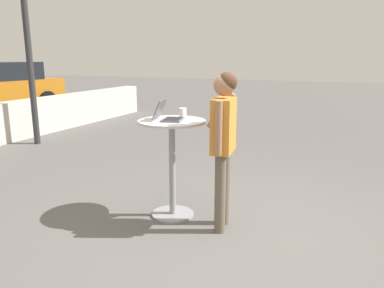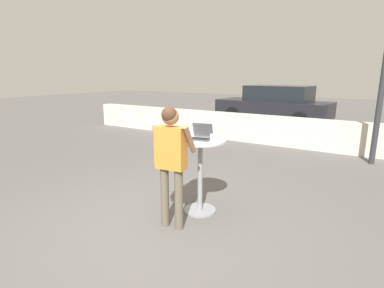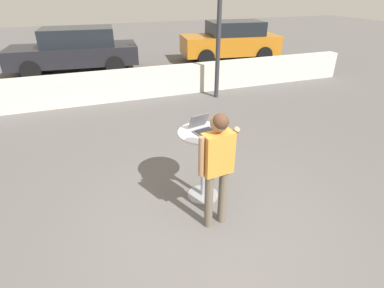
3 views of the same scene
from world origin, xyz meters
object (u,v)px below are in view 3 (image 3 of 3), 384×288
cafe_table (204,155)px  parked_car_near_street (231,41)px  coffee_mug (220,127)px  parked_car_further_down (75,50)px  standing_person (217,159)px  laptop (202,127)px

cafe_table → parked_car_near_street: 9.41m
cafe_table → coffee_mug: (0.22, -0.03, 0.42)m
parked_car_near_street → coffee_mug: bearing=-117.8°
parked_car_further_down → parked_car_near_street: bearing=-2.9°
standing_person → parked_car_near_street: standing_person is taller
standing_person → parked_car_further_down: (-1.46, 9.14, -0.22)m
parked_car_further_down → laptop: bearing=-79.8°
laptop → coffee_mug: 0.24m
coffee_mug → parked_car_near_street: size_ratio=0.03×
parked_car_near_street → cafe_table: bearing=-119.0°
parked_car_near_street → parked_car_further_down: (-6.10, 0.30, -0.02)m
coffee_mug → standing_person: (-0.29, -0.58, -0.13)m
laptop → coffee_mug: size_ratio=2.92×
coffee_mug → standing_person: bearing=-116.8°
standing_person → cafe_table: bearing=83.1°
laptop → parked_car_near_street: size_ratio=0.09×
parked_car_near_street → parked_car_further_down: bearing=177.1°
coffee_mug → parked_car_further_down: (-1.75, 8.56, -0.35)m
cafe_table → coffee_mug: bearing=-7.2°
laptop → parked_car_further_down: size_ratio=0.08×
cafe_table → parked_car_further_down: size_ratio=0.24×
cafe_table → parked_car_near_street: size_ratio=0.26×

